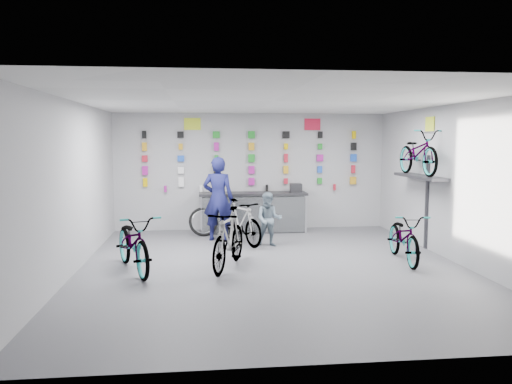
{
  "coord_description": "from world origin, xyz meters",
  "views": [
    {
      "loc": [
        -1.26,
        -8.86,
        2.32
      ],
      "look_at": [
        -0.15,
        1.4,
        1.24
      ],
      "focal_mm": 35.0,
      "sensor_mm": 36.0,
      "label": 1
    }
  ],
  "objects": [
    {
      "name": "register",
      "position": [
        1.09,
        3.55,
        1.11
      ],
      "size": [
        0.29,
        0.31,
        0.22
      ],
      "primitive_type": "cube",
      "rotation": [
        0.0,
        0.0,
        -0.03
      ],
      "color": "black",
      "rests_on": "counter"
    },
    {
      "name": "wall_right",
      "position": [
        3.5,
        0.0,
        1.5
      ],
      "size": [
        0.0,
        8.0,
        8.0
      ],
      "primitive_type": "plane",
      "rotation": [
        1.57,
        0.0,
        -1.57
      ],
      "color": "#BBBBBE",
      "rests_on": "floor"
    },
    {
      "name": "customer",
      "position": [
        0.17,
        1.78,
        0.59
      ],
      "size": [
        0.64,
        0.54,
        1.19
      ],
      "primitive_type": "imported",
      "rotation": [
        0.0,
        0.0,
        -0.17
      ],
      "color": "slate",
      "rests_on": "floor"
    },
    {
      "name": "wall_bracket",
      "position": [
        3.33,
        1.2,
        1.46
      ],
      "size": [
        0.39,
        1.9,
        2.0
      ],
      "color": "#333338",
      "rests_on": "wall_right"
    },
    {
      "name": "counter",
      "position": [
        0.0,
        3.54,
        0.49
      ],
      "size": [
        2.7,
        0.66,
        1.0
      ],
      "color": "black",
      "rests_on": "floor"
    },
    {
      "name": "ceiling",
      "position": [
        0.0,
        0.0,
        3.0
      ],
      "size": [
        8.0,
        8.0,
        0.0
      ],
      "primitive_type": "plane",
      "rotation": [
        3.14,
        0.0,
        0.0
      ],
      "color": "white",
      "rests_on": "wall_back"
    },
    {
      "name": "clerk",
      "position": [
        -0.91,
        2.57,
        0.97
      ],
      "size": [
        0.79,
        0.6,
        1.94
      ],
      "primitive_type": "imported",
      "rotation": [
        0.0,
        0.0,
        2.93
      ],
      "color": "#14164A",
      "rests_on": "floor"
    },
    {
      "name": "sign_left",
      "position": [
        -1.5,
        3.98,
        2.72
      ],
      "size": [
        0.42,
        0.02,
        0.3
      ],
      "primitive_type": "cube",
      "color": "#D7ED2E",
      "rests_on": "wall_back"
    },
    {
      "name": "floor",
      "position": [
        0.0,
        0.0,
        0.0
      ],
      "size": [
        8.0,
        8.0,
        0.0
      ],
      "primitive_type": "plane",
      "color": "#545459",
      "rests_on": "ground"
    },
    {
      "name": "wall_left",
      "position": [
        -3.5,
        0.0,
        1.5
      ],
      "size": [
        0.0,
        8.0,
        8.0
      ],
      "primitive_type": "plane",
      "rotation": [
        1.57,
        0.0,
        1.57
      ],
      "color": "#BBBBBE",
      "rests_on": "floor"
    },
    {
      "name": "bike_service",
      "position": [
        -0.43,
        2.08,
        0.5
      ],
      "size": [
        1.19,
        1.69,
        1.0
      ],
      "primitive_type": "imported",
      "rotation": [
        0.0,
        0.0,
        0.48
      ],
      "color": "gray",
      "rests_on": "floor"
    },
    {
      "name": "bike_wall",
      "position": [
        3.25,
        1.2,
        2.05
      ],
      "size": [
        0.63,
        1.8,
        0.95
      ],
      "primitive_type": "imported",
      "color": "gray",
      "rests_on": "wall_bracket"
    },
    {
      "name": "bike_left",
      "position": [
        -2.48,
        -0.03,
        0.52
      ],
      "size": [
        1.37,
        2.1,
        1.04
      ],
      "primitive_type": "imported",
      "rotation": [
        0.0,
        0.0,
        0.37
      ],
      "color": "gray",
      "rests_on": "floor"
    },
    {
      "name": "bike_right",
      "position": [
        2.56,
        0.15,
        0.48
      ],
      "size": [
        0.81,
        1.86,
        0.95
      ],
      "primitive_type": "imported",
      "rotation": [
        0.0,
        0.0,
        -0.1
      ],
      "color": "gray",
      "rests_on": "floor"
    },
    {
      "name": "wall_back",
      "position": [
        0.0,
        4.0,
        1.5
      ],
      "size": [
        7.0,
        0.0,
        7.0
      ],
      "primitive_type": "plane",
      "rotation": [
        1.57,
        0.0,
        0.0
      ],
      "color": "#BBBBBE",
      "rests_on": "floor"
    },
    {
      "name": "sign_right",
      "position": [
        1.6,
        3.98,
        2.72
      ],
      "size": [
        0.42,
        0.02,
        0.3
      ],
      "primitive_type": "cube",
      "color": "red",
      "rests_on": "wall_back"
    },
    {
      "name": "merch_wall",
      "position": [
        -0.02,
        3.93,
        1.79
      ],
      "size": [
        5.55,
        0.08,
        1.55
      ],
      "color": "#F3C700",
      "rests_on": "wall_back"
    },
    {
      "name": "wall_front",
      "position": [
        0.0,
        -4.0,
        1.5
      ],
      "size": [
        7.0,
        0.0,
        7.0
      ],
      "primitive_type": "plane",
      "rotation": [
        -1.57,
        0.0,
        0.0
      ],
      "color": "#BBBBBE",
      "rests_on": "floor"
    },
    {
      "name": "bike_center",
      "position": [
        -0.8,
        -0.03,
        0.55
      ],
      "size": [
        1.1,
        1.9,
        1.1
      ],
      "primitive_type": "imported",
      "rotation": [
        0.0,
        0.0,
        -0.34
      ],
      "color": "gray",
      "rests_on": "floor"
    },
    {
      "name": "sign_side",
      "position": [
        3.48,
        1.2,
        2.65
      ],
      "size": [
        0.02,
        0.4,
        0.3
      ],
      "primitive_type": "cube",
      "color": "#D7ED2E",
      "rests_on": "wall_right"
    },
    {
      "name": "spare_wheel",
      "position": [
        -1.25,
        3.17,
        0.34
      ],
      "size": [
        0.75,
        0.41,
        0.7
      ],
      "rotation": [
        0.0,
        0.0,
        0.18
      ],
      "color": "black",
      "rests_on": "floor"
    }
  ]
}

